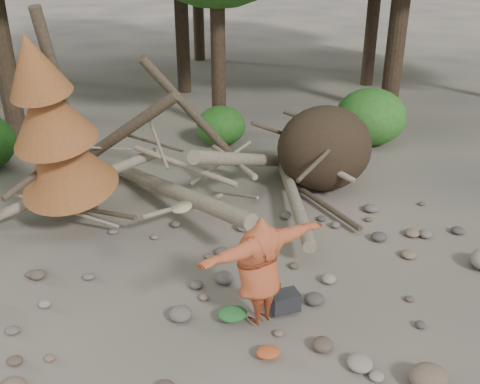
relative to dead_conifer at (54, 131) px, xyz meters
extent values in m
plane|color=#514C44|center=(3.12, -3.37, -2.11)|extent=(120.00, 120.00, 0.00)
ellipsoid|color=#332619|center=(5.72, 0.93, -1.12)|extent=(2.20, 1.87, 1.98)
cylinder|color=gray|center=(2.12, 0.33, -1.56)|extent=(2.61, 5.11, 1.08)
cylinder|color=gray|center=(3.92, 0.83, -1.21)|extent=(3.18, 3.71, 1.90)
cylinder|color=brown|center=(0.92, 1.23, -0.71)|extent=(3.08, 1.91, 2.49)
cylinder|color=gray|center=(4.72, 0.13, -1.76)|extent=(1.13, 4.98, 0.43)
cylinder|color=brown|center=(2.82, 1.43, -0.31)|extent=(2.39, 1.03, 2.89)
cylinder|color=gray|center=(0.12, 0.63, -1.41)|extent=(3.71, 0.86, 1.20)
cylinder|color=#4C3F30|center=(0.62, 0.13, -1.81)|extent=(1.52, 1.70, 0.49)
cylinder|color=gray|center=(3.32, 1.03, -1.31)|extent=(1.57, 0.85, 0.69)
cylinder|color=#4C3F30|center=(4.92, 1.53, -0.91)|extent=(1.92, 1.25, 1.10)
cylinder|color=gray|center=(1.92, 0.83, -0.61)|extent=(0.37, 1.42, 0.85)
cylinder|color=#4C3F30|center=(5.32, -0.17, -1.96)|extent=(0.79, 2.54, 0.12)
cylinder|color=gray|center=(2.32, -0.27, -1.66)|extent=(1.78, 1.11, 0.29)
cylinder|color=#4C3F30|center=(0.22, 0.43, 0.09)|extent=(0.67, 1.13, 4.35)
cone|color=brown|center=(0.06, 0.12, -0.61)|extent=(2.06, 2.13, 1.86)
cone|color=brown|center=(-0.05, -0.09, 0.39)|extent=(1.71, 1.78, 1.65)
cone|color=brown|center=(-0.14, -0.28, 1.29)|extent=(1.23, 1.30, 1.41)
cylinder|color=#38281C|center=(4.12, 5.83, 1.46)|extent=(0.44, 0.44, 7.14)
ellipsoid|color=#28651D|center=(3.92, 4.43, -1.55)|extent=(1.40, 1.40, 1.12)
ellipsoid|color=#337825|center=(8.12, 3.63, -1.31)|extent=(2.00, 2.00, 1.60)
imported|color=#B04A27|center=(3.03, -3.63, -1.16)|extent=(2.21, 1.35, 1.75)
cylinder|color=tan|center=(1.98, -3.38, -0.15)|extent=(0.35, 0.35, 0.10)
cube|color=black|center=(3.49, -3.46, -1.96)|extent=(0.48, 0.36, 0.30)
ellipsoid|color=#255E28|center=(2.66, -3.50, -2.03)|extent=(0.46, 0.38, 0.17)
ellipsoid|color=#AB451D|center=(2.98, -4.40, -2.05)|extent=(0.34, 0.28, 0.12)
ellipsoid|color=brown|center=(4.88, -5.34, -1.96)|extent=(0.51, 0.46, 0.31)
camera|label=1|loc=(1.39, -9.98, 3.12)|focal=40.00mm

